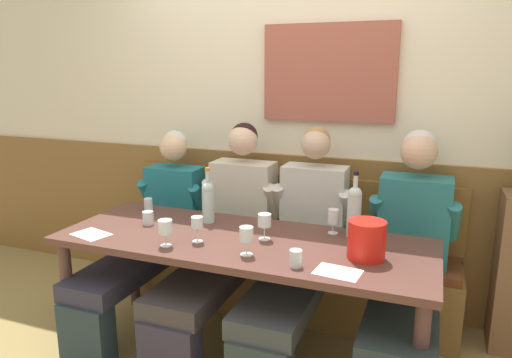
# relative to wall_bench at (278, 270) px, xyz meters

# --- Properties ---
(room_wall_back) EXTENTS (6.80, 0.12, 2.80)m
(room_wall_back) POSITION_rel_wall_bench_xyz_m (0.00, 0.26, 1.12)
(room_wall_back) COLOR beige
(room_wall_back) RESTS_ON ground
(wood_wainscot_panel) EXTENTS (6.80, 0.03, 1.07)m
(wood_wainscot_panel) POSITION_rel_wall_bench_xyz_m (0.00, 0.21, 0.26)
(wood_wainscot_panel) COLOR brown
(wood_wainscot_panel) RESTS_ON ground
(wall_bench) EXTENTS (2.39, 0.42, 0.94)m
(wall_bench) POSITION_rel_wall_bench_xyz_m (0.00, 0.00, 0.00)
(wall_bench) COLOR brown
(wall_bench) RESTS_ON ground
(dining_table) EXTENTS (2.09, 0.78, 0.74)m
(dining_table) POSITION_rel_wall_bench_xyz_m (0.00, -0.65, 0.38)
(dining_table) COLOR #502F28
(dining_table) RESTS_ON ground
(person_right_seat) EXTENTS (0.50, 1.21, 1.24)m
(person_right_seat) POSITION_rel_wall_bench_xyz_m (-0.80, -0.35, 0.32)
(person_right_seat) COLOR #24323B
(person_right_seat) RESTS_ON ground
(person_left_seat) EXTENTS (0.53, 1.20, 1.31)m
(person_left_seat) POSITION_rel_wall_bench_xyz_m (-0.25, -0.33, 0.36)
(person_left_seat) COLOR #2E283B
(person_left_seat) RESTS_ON ground
(person_center_right_seat) EXTENTS (0.52, 1.20, 1.31)m
(person_center_right_seat) POSITION_rel_wall_bench_xyz_m (0.25, -0.34, 0.34)
(person_center_right_seat) COLOR #2B3535
(person_center_right_seat) RESTS_ON ground
(person_center_left_seat) EXTENTS (0.52, 1.21, 1.32)m
(person_center_left_seat) POSITION_rel_wall_bench_xyz_m (0.88, -0.32, 0.37)
(person_center_left_seat) COLOR #372930
(person_center_left_seat) RESTS_ON ground
(ice_bucket) EXTENTS (0.19, 0.19, 0.19)m
(ice_bucket) POSITION_rel_wall_bench_xyz_m (0.69, -0.68, 0.56)
(ice_bucket) COLOR red
(ice_bucket) RESTS_ON dining_table
(wine_bottle_clear_water) EXTENTS (0.08, 0.08, 0.37)m
(wine_bottle_clear_water) POSITION_rel_wall_bench_xyz_m (0.57, -0.39, 0.62)
(wine_bottle_clear_water) COLOR #B5C7C2
(wine_bottle_clear_water) RESTS_ON dining_table
(wine_bottle_amber_mid) EXTENTS (0.08, 0.08, 0.34)m
(wine_bottle_amber_mid) POSITION_rel_wall_bench_xyz_m (-0.31, -0.45, 0.60)
(wine_bottle_amber_mid) COLOR #AFC8BF
(wine_bottle_amber_mid) RESTS_ON dining_table
(wine_glass_mid_right) EXTENTS (0.07, 0.07, 0.15)m
(wine_glass_mid_right) POSITION_rel_wall_bench_xyz_m (0.11, -0.86, 0.57)
(wine_glass_mid_right) COLOR silver
(wine_glass_mid_right) RESTS_ON dining_table
(wine_glass_left_end) EXTENTS (0.06, 0.06, 0.14)m
(wine_glass_left_end) POSITION_rel_wall_bench_xyz_m (0.45, -0.38, 0.55)
(wine_glass_left_end) COLOR silver
(wine_glass_left_end) RESTS_ON dining_table
(wine_glass_right_end) EXTENTS (0.08, 0.08, 0.15)m
(wine_glass_right_end) POSITION_rel_wall_bench_xyz_m (-0.34, -0.90, 0.57)
(wine_glass_right_end) COLOR silver
(wine_glass_right_end) RESTS_ON dining_table
(wine_glass_mid_left) EXTENTS (0.07, 0.07, 0.14)m
(wine_glass_mid_left) POSITION_rel_wall_bench_xyz_m (-0.21, -0.78, 0.57)
(wine_glass_mid_left) COLOR silver
(wine_glass_mid_left) RESTS_ON dining_table
(wine_glass_by_bottle) EXTENTS (0.07, 0.07, 0.15)m
(wine_glass_by_bottle) POSITION_rel_wall_bench_xyz_m (0.12, -0.61, 0.56)
(wine_glass_by_bottle) COLOR silver
(wine_glass_by_bottle) RESTS_ON dining_table
(water_tumbler_left) EXTENTS (0.07, 0.07, 0.08)m
(water_tumbler_left) POSITION_rel_wall_bench_xyz_m (-0.63, -0.62, 0.50)
(water_tumbler_left) COLOR silver
(water_tumbler_left) RESTS_ON dining_table
(water_tumbler_center) EXTENTS (0.06, 0.06, 0.08)m
(water_tumbler_center) POSITION_rel_wall_bench_xyz_m (0.39, -0.91, 0.50)
(water_tumbler_center) COLOR silver
(water_tumbler_center) RESTS_ON dining_table
(water_tumbler_right) EXTENTS (0.06, 0.06, 0.09)m
(water_tumbler_right) POSITION_rel_wall_bench_xyz_m (-0.79, -0.38, 0.50)
(water_tumbler_right) COLOR silver
(water_tumbler_right) RESTS_ON dining_table
(tasting_sheet_left_guest) EXTENTS (0.23, 0.17, 0.00)m
(tasting_sheet_left_guest) POSITION_rel_wall_bench_xyz_m (0.59, -0.90, 0.46)
(tasting_sheet_left_guest) COLOR white
(tasting_sheet_left_guest) RESTS_ON dining_table
(tasting_sheet_right_guest) EXTENTS (0.24, 0.20, 0.00)m
(tasting_sheet_right_guest) POSITION_rel_wall_bench_xyz_m (-0.83, -0.90, 0.46)
(tasting_sheet_right_guest) COLOR white
(tasting_sheet_right_guest) RESTS_ON dining_table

